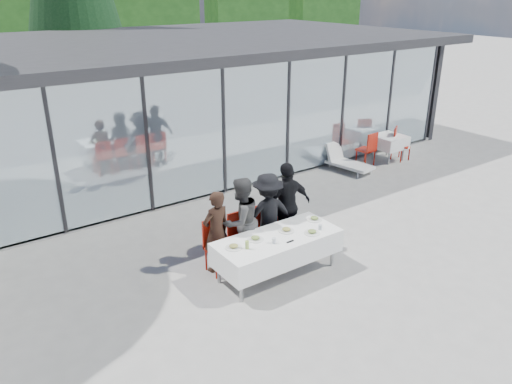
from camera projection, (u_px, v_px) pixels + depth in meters
ground at (295, 277)px, 8.87m from camera, size 90.00×90.00×0.00m
pavilion at (179, 79)px, 15.28m from camera, size 14.80×8.80×3.44m
dining_table at (277, 247)px, 8.77m from camera, size 2.26×0.96×0.75m
diner_a at (216, 232)px, 8.82m from camera, size 0.62×0.62×1.53m
diner_chair_a at (217, 243)px, 8.91m from camera, size 0.44×0.44×0.97m
diner_b at (241, 221)px, 9.08m from camera, size 0.94×0.94×1.66m
diner_chair_b at (241, 235)px, 9.19m from camera, size 0.44×0.44×0.97m
diner_c at (268, 214)px, 9.41m from camera, size 1.25×1.25×1.61m
diner_chair_c at (268, 227)px, 9.51m from camera, size 0.44×0.44×0.97m
diner_d at (287, 205)px, 9.63m from camera, size 1.13×1.13×1.73m
diner_chair_d at (287, 221)px, 9.76m from camera, size 0.44×0.44×0.97m
plate_a at (234, 247)px, 8.30m from camera, size 0.28×0.28×0.07m
plate_b at (255, 238)px, 8.57m from camera, size 0.28×0.28×0.07m
plate_c at (286, 230)px, 8.87m from camera, size 0.28×0.28×0.07m
plate_d at (314, 219)px, 9.29m from camera, size 0.28×0.28×0.07m
plate_extra at (312, 232)px, 8.79m from camera, size 0.28×0.28×0.07m
juice_bottle at (247, 245)px, 8.26m from camera, size 0.06×0.06×0.14m
drinking_glasses at (298, 234)px, 8.67m from camera, size 1.05×0.14×0.10m
folded_eyeglasses at (290, 241)px, 8.50m from camera, size 0.14×0.03×0.01m
spare_table_right at (389, 142)px, 14.62m from camera, size 0.86×0.86×0.74m
spare_chair_a at (398, 142)px, 14.65m from camera, size 0.61×0.61×0.97m
spare_chair_b at (369, 148)px, 14.16m from camera, size 0.48×0.48×0.97m
lounger at (345, 161)px, 13.96m from camera, size 0.84×1.42×0.72m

